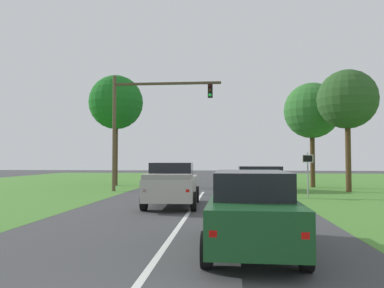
% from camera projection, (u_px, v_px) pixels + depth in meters
% --- Properties ---
extents(ground_plane, '(120.00, 120.00, 0.00)m').
position_uv_depth(ground_plane, '(189.00, 213.00, 15.11)').
color(ground_plane, '#424244').
extents(red_suv_near, '(2.18, 4.91, 1.84)m').
position_uv_depth(red_suv_near, '(252.00, 208.00, 8.92)').
color(red_suv_near, '#194C23').
rests_on(red_suv_near, ground_plane).
extents(pickup_truck_lead, '(2.46, 5.24, 1.98)m').
position_uv_depth(pickup_truck_lead, '(172.00, 184.00, 17.23)').
color(pickup_truck_lead, '#B7B2A8').
rests_on(pickup_truck_lead, ground_plane).
extents(traffic_light, '(7.39, 0.40, 7.86)m').
position_uv_depth(traffic_light, '(141.00, 115.00, 25.73)').
color(traffic_light, brown).
rests_on(traffic_light, ground_plane).
extents(keep_moving_sign, '(0.60, 0.09, 2.53)m').
position_uv_depth(keep_moving_sign, '(308.00, 169.00, 21.40)').
color(keep_moving_sign, gray).
rests_on(keep_moving_sign, ground_plane).
extents(oak_tree_right, '(4.29, 4.29, 8.07)m').
position_uv_depth(oak_tree_right, '(312.00, 111.00, 29.45)').
color(oak_tree_right, '#4C351E').
rests_on(oak_tree_right, ground_plane).
extents(crossing_suv_far, '(4.75, 2.11, 1.67)m').
position_uv_depth(crossing_suv_far, '(257.00, 178.00, 25.73)').
color(crossing_suv_far, silver).
rests_on(crossing_suv_far, ground_plane).
extents(extra_tree_1, '(3.93, 3.93, 8.11)m').
position_uv_depth(extra_tree_1, '(347.00, 100.00, 25.30)').
color(extra_tree_1, '#4C351E').
rests_on(extra_tree_1, ground_plane).
extents(extra_tree_2, '(4.45, 4.45, 9.10)m').
position_uv_depth(extra_tree_2, '(116.00, 103.00, 31.50)').
color(extra_tree_2, '#4C351E').
rests_on(extra_tree_2, ground_plane).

